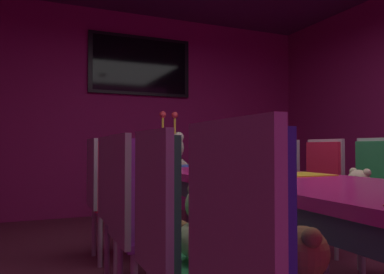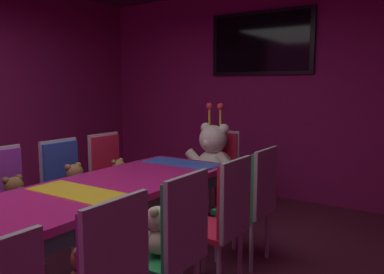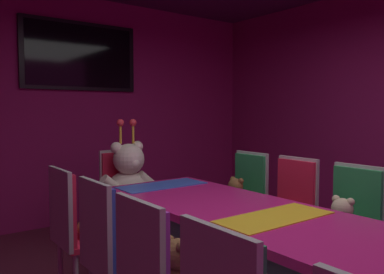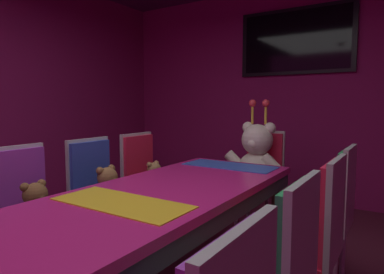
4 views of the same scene
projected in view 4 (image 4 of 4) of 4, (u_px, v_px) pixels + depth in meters
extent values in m
cube|color=#8C1959|center=(296.00, 93.00, 4.38)|extent=(5.20, 0.12, 2.80)
cube|color=#C61E72|center=(121.00, 208.00, 1.77)|extent=(0.90, 3.00, 0.05)
cube|color=#33333F|center=(122.00, 222.00, 1.78)|extent=(0.88, 2.94, 0.10)
cylinder|color=#4C3826|center=(275.00, 217.00, 2.73)|extent=(0.07, 0.07, 0.69)
cylinder|color=#4C3826|center=(196.00, 202.00, 3.15)|extent=(0.07, 0.07, 0.69)
cube|color=yellow|center=(121.00, 203.00, 1.77)|extent=(0.77, 0.32, 0.01)
cube|color=blue|center=(229.00, 166.00, 2.84)|extent=(0.77, 0.32, 0.01)
cube|color=purple|center=(35.00, 231.00, 2.18)|extent=(0.40, 0.40, 0.04)
cube|color=purple|center=(18.00, 186.00, 2.26)|extent=(0.05, 0.38, 0.50)
cube|color=#B2B2B7|center=(16.00, 186.00, 2.27)|extent=(0.03, 0.41, 0.55)
cylinder|color=#B2B2B7|center=(73.00, 261.00, 2.26)|extent=(0.04, 0.04, 0.42)
cylinder|color=#B2B2B7|center=(44.00, 250.00, 2.43)|extent=(0.04, 0.04, 0.42)
ellipsoid|color=brown|center=(35.00, 215.00, 2.17)|extent=(0.19, 0.19, 0.15)
sphere|color=brown|center=(35.00, 195.00, 2.15)|extent=(0.15, 0.15, 0.15)
sphere|color=#99663C|center=(40.00, 198.00, 2.12)|extent=(0.06, 0.06, 0.06)
sphere|color=brown|center=(42.00, 184.00, 2.20)|extent=(0.06, 0.06, 0.06)
sphere|color=brown|center=(25.00, 187.00, 2.11)|extent=(0.06, 0.06, 0.06)
cylinder|color=brown|center=(52.00, 210.00, 2.23)|extent=(0.05, 0.14, 0.13)
cylinder|color=brown|center=(24.00, 218.00, 2.07)|extent=(0.05, 0.14, 0.13)
cylinder|color=brown|center=(54.00, 224.00, 2.15)|extent=(0.07, 0.14, 0.07)
cylinder|color=brown|center=(39.00, 229.00, 2.07)|extent=(0.07, 0.14, 0.07)
cube|color=#2D47B2|center=(107.00, 208.00, 2.66)|extent=(0.40, 0.40, 0.04)
cube|color=#2D47B2|center=(90.00, 172.00, 2.73)|extent=(0.05, 0.38, 0.50)
cube|color=#B2B2B7|center=(88.00, 172.00, 2.74)|extent=(0.03, 0.41, 0.55)
cylinder|color=#B2B2B7|center=(136.00, 234.00, 2.73)|extent=(0.04, 0.04, 0.42)
cylinder|color=#B2B2B7|center=(106.00, 248.00, 2.46)|extent=(0.04, 0.04, 0.42)
cylinder|color=#B2B2B7|center=(108.00, 226.00, 2.90)|extent=(0.04, 0.04, 0.42)
cylinder|color=#B2B2B7|center=(78.00, 239.00, 2.63)|extent=(0.04, 0.04, 0.42)
ellipsoid|color=olive|center=(106.00, 195.00, 2.65)|extent=(0.20, 0.20, 0.16)
sphere|color=olive|center=(108.00, 177.00, 2.62)|extent=(0.16, 0.16, 0.16)
sphere|color=#AE7747|center=(113.00, 180.00, 2.59)|extent=(0.06, 0.06, 0.06)
sphere|color=olive|center=(111.00, 168.00, 2.68)|extent=(0.06, 0.06, 0.06)
sphere|color=olive|center=(100.00, 171.00, 2.58)|extent=(0.06, 0.06, 0.06)
cylinder|color=olive|center=(119.00, 191.00, 2.70)|extent=(0.06, 0.14, 0.13)
cylinder|color=olive|center=(100.00, 197.00, 2.54)|extent=(0.06, 0.14, 0.13)
cylinder|color=olive|center=(123.00, 203.00, 2.62)|extent=(0.07, 0.15, 0.07)
cylinder|color=olive|center=(113.00, 206.00, 2.54)|extent=(0.07, 0.15, 0.07)
cube|color=red|center=(153.00, 192.00, 3.15)|extent=(0.40, 0.40, 0.04)
cube|color=red|center=(138.00, 162.00, 3.22)|extent=(0.05, 0.38, 0.50)
cube|color=#B2B2B7|center=(137.00, 162.00, 3.23)|extent=(0.03, 0.41, 0.55)
cylinder|color=#B2B2B7|center=(177.00, 214.00, 3.22)|extent=(0.04, 0.04, 0.42)
cylinder|color=#B2B2B7|center=(156.00, 224.00, 2.95)|extent=(0.04, 0.04, 0.42)
cylinder|color=#B2B2B7|center=(151.00, 209.00, 3.39)|extent=(0.04, 0.04, 0.42)
cylinder|color=#B2B2B7|center=(129.00, 218.00, 3.12)|extent=(0.04, 0.04, 0.42)
ellipsoid|color=#9E7247|center=(153.00, 182.00, 3.14)|extent=(0.17, 0.17, 0.14)
sphere|color=#9E7247|center=(154.00, 169.00, 3.12)|extent=(0.14, 0.14, 0.14)
sphere|color=tan|center=(158.00, 171.00, 3.10)|extent=(0.05, 0.05, 0.05)
sphere|color=#9E7247|center=(156.00, 163.00, 3.16)|extent=(0.05, 0.05, 0.05)
sphere|color=#9E7247|center=(149.00, 165.00, 3.08)|extent=(0.05, 0.05, 0.05)
cylinder|color=#9E7247|center=(162.00, 179.00, 3.19)|extent=(0.05, 0.12, 0.11)
cylinder|color=#9E7247|center=(150.00, 183.00, 3.05)|extent=(0.05, 0.12, 0.11)
cylinder|color=#9E7247|center=(165.00, 187.00, 3.12)|extent=(0.06, 0.13, 0.06)
cylinder|color=#9E7247|center=(159.00, 190.00, 3.05)|extent=(0.06, 0.13, 0.06)
cube|color=#268C4C|center=(297.00, 249.00, 1.28)|extent=(0.05, 0.38, 0.50)
cube|color=#B2B2B7|center=(302.00, 250.00, 1.27)|extent=(0.03, 0.41, 0.55)
sphere|color=beige|center=(249.00, 244.00, 1.39)|extent=(0.15, 0.15, 0.15)
sphere|color=#FDDCAD|center=(237.00, 244.00, 1.42)|extent=(0.06, 0.06, 0.06)
sphere|color=beige|center=(247.00, 236.00, 1.33)|extent=(0.06, 0.06, 0.06)
sphere|color=beige|center=(258.00, 227.00, 1.43)|extent=(0.06, 0.06, 0.06)
cylinder|color=beige|center=(252.00, 262.00, 1.50)|extent=(0.05, 0.14, 0.13)
cube|color=red|center=(295.00, 252.00, 1.88)|extent=(0.40, 0.40, 0.04)
cube|color=red|center=(331.00, 210.00, 1.75)|extent=(0.05, 0.38, 0.50)
cube|color=#B2B2B7|center=(335.00, 211.00, 1.74)|extent=(0.03, 0.41, 0.55)
cylinder|color=#B2B2B7|center=(275.00, 271.00, 2.12)|extent=(0.04, 0.04, 0.42)
cube|color=#268C4C|center=(316.00, 222.00, 2.34)|extent=(0.40, 0.40, 0.04)
cube|color=#268C4C|center=(345.00, 188.00, 2.22)|extent=(0.05, 0.38, 0.50)
cube|color=#B2B2B7|center=(349.00, 188.00, 2.21)|extent=(0.03, 0.41, 0.55)
cylinder|color=#B2B2B7|center=(343.00, 251.00, 2.41)|extent=(0.04, 0.04, 0.42)
cylinder|color=#B2B2B7|center=(334.00, 269.00, 2.14)|extent=(0.04, 0.04, 0.42)
cylinder|color=#B2B2B7|center=(298.00, 241.00, 2.58)|extent=(0.04, 0.04, 0.42)
cylinder|color=#B2B2B7|center=(285.00, 257.00, 2.31)|extent=(0.04, 0.04, 0.42)
ellipsoid|color=brown|center=(316.00, 208.00, 2.33)|extent=(0.18, 0.18, 0.15)
sphere|color=brown|center=(314.00, 189.00, 2.33)|extent=(0.15, 0.15, 0.15)
sphere|color=#99663C|center=(307.00, 190.00, 2.35)|extent=(0.06, 0.06, 0.06)
sphere|color=brown|center=(315.00, 183.00, 2.27)|extent=(0.06, 0.06, 0.06)
sphere|color=brown|center=(319.00, 180.00, 2.36)|extent=(0.06, 0.06, 0.06)
cylinder|color=brown|center=(307.00, 209.00, 2.27)|extent=(0.05, 0.13, 0.12)
cylinder|color=brown|center=(314.00, 202.00, 2.43)|extent=(0.05, 0.13, 0.12)
cylinder|color=brown|center=(296.00, 214.00, 2.36)|extent=(0.06, 0.14, 0.06)
cylinder|color=brown|center=(300.00, 210.00, 2.44)|extent=(0.06, 0.14, 0.06)
cube|color=red|center=(258.00, 185.00, 3.41)|extent=(0.40, 0.40, 0.04)
cube|color=red|center=(265.00, 157.00, 3.53)|extent=(0.38, 0.05, 0.50)
cube|color=#B2B2B7|center=(265.00, 156.00, 3.55)|extent=(0.41, 0.03, 0.55)
cylinder|color=#B2B2B7|center=(278.00, 206.00, 3.48)|extent=(0.04, 0.04, 0.42)
cylinder|color=#B2B2B7|center=(267.00, 214.00, 3.21)|extent=(0.04, 0.04, 0.42)
cylinder|color=#B2B2B7|center=(249.00, 201.00, 3.65)|extent=(0.04, 0.04, 0.42)
cylinder|color=#B2B2B7|center=(236.00, 209.00, 3.38)|extent=(0.04, 0.04, 0.42)
ellipsoid|color=silver|center=(258.00, 167.00, 3.39)|extent=(0.39, 0.39, 0.31)
sphere|color=silver|center=(257.00, 140.00, 3.33)|extent=(0.31, 0.31, 0.31)
sphere|color=white|center=(253.00, 143.00, 3.25)|extent=(0.12, 0.12, 0.12)
sphere|color=silver|center=(270.00, 128.00, 3.29)|extent=(0.12, 0.12, 0.12)
sphere|color=silver|center=(248.00, 127.00, 3.41)|extent=(0.12, 0.12, 0.12)
cylinder|color=silver|center=(274.00, 167.00, 3.22)|extent=(0.27, 0.11, 0.26)
cylinder|color=silver|center=(237.00, 163.00, 3.42)|extent=(0.27, 0.11, 0.26)
cylinder|color=silver|center=(258.00, 183.00, 3.13)|extent=(0.29, 0.13, 0.13)
cylinder|color=silver|center=(238.00, 180.00, 3.24)|extent=(0.29, 0.13, 0.13)
cylinder|color=gold|center=(266.00, 114.00, 3.30)|extent=(0.02, 0.02, 0.21)
sphere|color=#E5333F|center=(266.00, 103.00, 3.29)|extent=(0.07, 0.07, 0.07)
cylinder|color=gold|center=(252.00, 113.00, 3.37)|extent=(0.02, 0.02, 0.21)
sphere|color=#E5333F|center=(253.00, 103.00, 3.36)|extent=(0.07, 0.07, 0.07)
cube|color=black|center=(295.00, 41.00, 4.25)|extent=(1.43, 0.05, 0.83)
cube|color=black|center=(295.00, 41.00, 4.22)|extent=(1.31, 0.01, 0.74)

